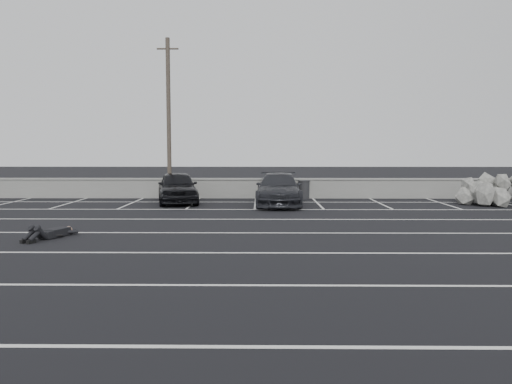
{
  "coord_description": "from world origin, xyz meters",
  "views": [
    {
      "loc": [
        1.28,
        -12.43,
        2.64
      ],
      "look_at": [
        1.08,
        6.29,
        1.0
      ],
      "focal_mm": 35.0,
      "sensor_mm": 36.0,
      "label": 1
    }
  ],
  "objects_px": {
    "car_right": "(279,189)",
    "person": "(57,229)",
    "utility_pole": "(169,119)",
    "car_left": "(177,187)",
    "skateboard": "(61,234)",
    "trash_bin": "(304,190)"
  },
  "relations": [
    {
      "from": "car_right",
      "to": "person",
      "type": "distance_m",
      "value": 11.02
    },
    {
      "from": "utility_pole",
      "to": "person",
      "type": "xyz_separation_m",
      "value": [
        -1.4,
        -10.9,
        -3.91
      ]
    },
    {
      "from": "car_left",
      "to": "utility_pole",
      "type": "height_order",
      "value": "utility_pole"
    },
    {
      "from": "utility_pole",
      "to": "skateboard",
      "type": "xyz_separation_m",
      "value": [
        -1.32,
        -10.82,
        -4.09
      ]
    },
    {
      "from": "utility_pole",
      "to": "car_left",
      "type": "bearing_deg",
      "value": -67.02
    },
    {
      "from": "car_left",
      "to": "car_right",
      "type": "relative_size",
      "value": 0.89
    },
    {
      "from": "utility_pole",
      "to": "trash_bin",
      "type": "distance_m",
      "value": 7.88
    },
    {
      "from": "car_right",
      "to": "trash_bin",
      "type": "height_order",
      "value": "car_right"
    },
    {
      "from": "utility_pole",
      "to": "person",
      "type": "relative_size",
      "value": 3.19
    },
    {
      "from": "car_right",
      "to": "car_left",
      "type": "bearing_deg",
      "value": 171.89
    },
    {
      "from": "trash_bin",
      "to": "person",
      "type": "relative_size",
      "value": 0.38
    },
    {
      "from": "car_left",
      "to": "person",
      "type": "xyz_separation_m",
      "value": [
        -2.06,
        -9.36,
        -0.53
      ]
    },
    {
      "from": "skateboard",
      "to": "trash_bin",
      "type": "bearing_deg",
      "value": 42.27
    },
    {
      "from": "car_left",
      "to": "skateboard",
      "type": "xyz_separation_m",
      "value": [
        -1.97,
        -9.27,
        -0.71
      ]
    },
    {
      "from": "car_left",
      "to": "skateboard",
      "type": "relative_size",
      "value": 6.61
    },
    {
      "from": "car_left",
      "to": "person",
      "type": "bearing_deg",
      "value": -114.67
    },
    {
      "from": "car_left",
      "to": "skateboard",
      "type": "height_order",
      "value": "car_left"
    },
    {
      "from": "person",
      "to": "skateboard",
      "type": "bearing_deg",
      "value": 66.59
    },
    {
      "from": "car_left",
      "to": "car_right",
      "type": "height_order",
      "value": "car_left"
    },
    {
      "from": "car_left",
      "to": "skateboard",
      "type": "distance_m",
      "value": 9.5
    },
    {
      "from": "person",
      "to": "car_left",
      "type": "bearing_deg",
      "value": 97.37
    },
    {
      "from": "car_left",
      "to": "person",
      "type": "height_order",
      "value": "car_left"
    }
  ]
}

